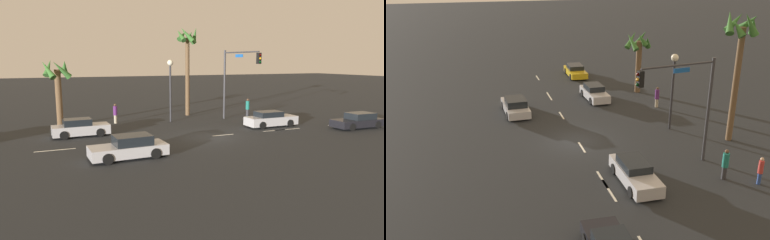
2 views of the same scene
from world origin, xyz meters
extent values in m
plane|color=#232628|center=(0.00, 0.00, 0.00)|extent=(220.00, 220.00, 0.00)
cube|color=silver|center=(-18.00, 0.00, 0.01)|extent=(1.96, 0.14, 0.01)
cube|color=silver|center=(-11.05, 0.00, 0.01)|extent=(2.56, 0.14, 0.01)
cube|color=silver|center=(-5.48, 0.00, 0.01)|extent=(1.81, 0.14, 0.01)
cube|color=silver|center=(1.23, 0.00, 0.01)|extent=(1.81, 0.14, 0.01)
cube|color=silver|center=(6.04, 0.00, 0.01)|extent=(2.16, 0.14, 0.01)
cube|color=silver|center=(7.35, 0.00, 0.01)|extent=(2.54, 0.14, 0.01)
cylinder|color=black|center=(11.88, -2.61, 0.32)|extent=(0.64, 0.23, 0.64)
cylinder|color=black|center=(11.90, -0.97, 0.32)|extent=(0.64, 0.23, 0.64)
cube|color=#B7B7BC|center=(-9.04, 3.92, 0.52)|extent=(4.30, 1.82, 0.71)
cube|color=black|center=(-9.29, 3.91, 1.12)|extent=(2.09, 1.54, 0.50)
cylinder|color=black|center=(-7.76, 4.75, 0.32)|extent=(0.65, 0.24, 0.64)
cylinder|color=black|center=(-7.70, 3.19, 0.32)|extent=(0.65, 0.24, 0.64)
cylinder|color=black|center=(-10.38, 4.65, 0.32)|extent=(0.65, 0.24, 0.64)
cylinder|color=black|center=(-10.32, 3.09, 0.32)|extent=(0.65, 0.24, 0.64)
cube|color=gold|center=(-17.75, 4.24, 0.47)|extent=(4.46, 1.84, 0.61)
cube|color=black|center=(-18.01, 4.25, 1.00)|extent=(2.15, 1.60, 0.46)
cylinder|color=black|center=(-16.36, 5.06, 0.32)|extent=(0.64, 0.23, 0.64)
cylinder|color=black|center=(-16.38, 3.38, 0.32)|extent=(0.64, 0.23, 0.64)
cylinder|color=black|center=(-19.11, 5.10, 0.32)|extent=(0.64, 0.23, 0.64)
cylinder|color=black|center=(-19.13, 3.42, 0.32)|extent=(0.64, 0.23, 0.64)
cube|color=#B7B7BC|center=(6.90, 1.73, 0.53)|extent=(4.67, 1.70, 0.74)
cube|color=black|center=(6.62, 1.72, 1.13)|extent=(2.24, 1.49, 0.46)
cylinder|color=black|center=(8.34, 2.52, 0.32)|extent=(0.64, 0.22, 0.64)
cylinder|color=black|center=(8.35, 0.95, 0.32)|extent=(0.64, 0.22, 0.64)
cylinder|color=black|center=(5.45, 2.50, 0.32)|extent=(0.64, 0.22, 0.64)
cylinder|color=black|center=(5.46, 0.93, 0.32)|extent=(0.64, 0.22, 0.64)
cube|color=#B7B7BC|center=(-7.06, -3.65, 0.48)|extent=(4.65, 2.09, 0.64)
cube|color=black|center=(-6.79, -3.64, 1.08)|extent=(2.27, 1.73, 0.57)
cylinder|color=black|center=(-8.43, -4.60, 0.32)|extent=(0.65, 0.26, 0.64)
cylinder|color=black|center=(-8.52, -2.87, 0.32)|extent=(0.65, 0.26, 0.64)
cylinder|color=black|center=(-5.61, -4.44, 0.32)|extent=(0.65, 0.26, 0.64)
cylinder|color=black|center=(-5.70, -2.71, 0.32)|extent=(0.65, 0.26, 0.64)
cylinder|color=#38383D|center=(5.08, 7.16, 3.39)|extent=(0.20, 0.20, 6.77)
cylinder|color=#38383D|center=(5.42, 4.69, 6.52)|extent=(0.79, 4.96, 0.12)
cube|color=black|center=(5.76, 2.22, 5.95)|extent=(0.36, 0.36, 0.95)
sphere|color=#360503|center=(5.78, 2.04, 6.24)|extent=(0.20, 0.20, 0.20)
sphere|color=orange|center=(5.78, 2.04, 5.94)|extent=(0.20, 0.20, 0.20)
sphere|color=black|center=(5.78, 2.04, 5.64)|extent=(0.20, 0.20, 0.20)
cube|color=#1959B2|center=(5.39, 4.94, 6.20)|extent=(0.19, 1.10, 0.28)
cylinder|color=#2D2D33|center=(-0.50, 7.44, 2.64)|extent=(0.18, 0.18, 5.28)
sphere|color=#F2EACC|center=(-0.50, 7.44, 5.56)|extent=(0.56, 0.56, 0.56)
cylinder|color=#333338|center=(7.73, 7.04, 0.40)|extent=(0.40, 0.40, 0.80)
cylinder|color=#1E7266|center=(7.73, 7.04, 1.24)|extent=(0.54, 0.54, 0.88)
sphere|color=brown|center=(7.73, 7.04, 1.80)|extent=(0.24, 0.24, 0.24)
cylinder|color=#2D478C|center=(8.78, 8.67, 0.36)|extent=(0.32, 0.32, 0.71)
cylinder|color=#BF3833|center=(8.78, 8.67, 1.10)|extent=(0.42, 0.42, 0.78)
sphere|color=tan|center=(8.78, 8.67, 1.59)|extent=(0.21, 0.21, 0.21)
cylinder|color=#B2A58C|center=(-5.52, 8.58, 0.39)|extent=(0.33, 0.33, 0.77)
cylinder|color=#59266B|center=(-5.52, 8.58, 1.19)|extent=(0.43, 0.43, 0.84)
sphere|color=brown|center=(-5.52, 8.58, 1.72)|extent=(0.23, 0.23, 0.23)
cylinder|color=brown|center=(-10.33, 8.67, 2.50)|extent=(0.54, 0.54, 5.01)
cone|color=#38702D|center=(-9.72, 8.67, 5.24)|extent=(0.57, 1.18, 1.32)
cone|color=#38702D|center=(-9.98, 9.33, 4.96)|extent=(1.57, 1.19, 1.45)
cone|color=#38702D|center=(-11.02, 9.06, 5.16)|extent=(1.16, 1.45, 1.63)
cone|color=#38702D|center=(-11.09, 8.11, 5.02)|extent=(1.48, 1.73, 1.72)
cone|color=#38702D|center=(-10.03, 7.80, 5.02)|extent=(1.79, 1.09, 1.69)
cylinder|color=brown|center=(2.53, 10.66, 4.04)|extent=(0.44, 0.44, 8.09)
cone|color=#38702D|center=(3.33, 10.61, 8.38)|extent=(0.64, 1.33, 1.68)
cone|color=#38702D|center=(2.91, 11.12, 8.22)|extent=(1.20, 1.12, 1.32)
cone|color=#38702D|center=(2.23, 11.28, 8.36)|extent=(1.50, 1.10, 1.33)
cone|color=#38702D|center=(1.73, 10.50, 8.31)|extent=(0.86, 1.67, 1.50)
cone|color=#38702D|center=(2.15, 9.87, 8.37)|extent=(1.68, 1.19, 1.68)
cone|color=#38702D|center=(2.80, 10.12, 8.05)|extent=(1.30, 1.04, 1.30)
camera|label=1|loc=(-11.47, -24.00, 5.72)|focal=33.08mm
camera|label=2|loc=(27.75, -6.98, 12.34)|focal=40.35mm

